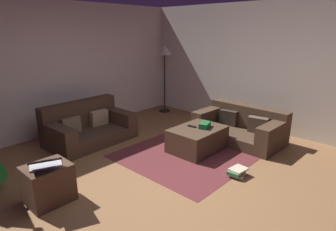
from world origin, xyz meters
TOP-DOWN VIEW (x-y plane):
  - ground_plane at (0.00, 0.00)m, footprint 6.40×6.40m
  - rear_partition at (0.00, 3.14)m, footprint 6.40×0.12m
  - corner_partition at (3.14, 0.00)m, footprint 0.12×6.40m
  - couch_left at (0.19, 2.26)m, footprint 1.59×0.99m
  - couch_right at (2.24, 0.14)m, footprint 0.96×1.63m
  - ottoman at (1.26, 0.45)m, footprint 0.96×0.69m
  - gift_box at (1.37, 0.38)m, footprint 0.29×0.22m
  - tv_remote at (1.24, 0.56)m, footprint 0.06×0.16m
  - side_table at (-1.25, 0.83)m, footprint 0.52×0.44m
  - laptop at (-1.27, 0.77)m, footprint 0.48×0.50m
  - book_stack at (0.90, -0.56)m, footprint 0.29×0.23m
  - corner_lamp at (2.68, 2.59)m, footprint 0.36×0.36m
  - area_rug at (1.26, 0.45)m, footprint 2.60×2.00m

SIDE VIEW (x-z plane):
  - ground_plane at x=0.00m, z-range 0.00..0.00m
  - area_rug at x=1.26m, z-range 0.00..0.01m
  - book_stack at x=0.90m, z-range 0.00..0.13m
  - ottoman at x=1.26m, z-range 0.00..0.41m
  - side_table at x=-1.25m, z-range 0.00..0.48m
  - couch_right at x=2.24m, z-range -0.07..0.56m
  - couch_left at x=0.19m, z-range -0.10..0.64m
  - tv_remote at x=1.24m, z-range 0.41..0.43m
  - gift_box at x=1.37m, z-range 0.41..0.50m
  - laptop at x=-1.27m, z-range 0.45..0.63m
  - rear_partition at x=0.00m, z-range 0.00..2.60m
  - corner_partition at x=3.14m, z-range 0.00..2.60m
  - corner_lamp at x=2.68m, z-range 0.60..2.29m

